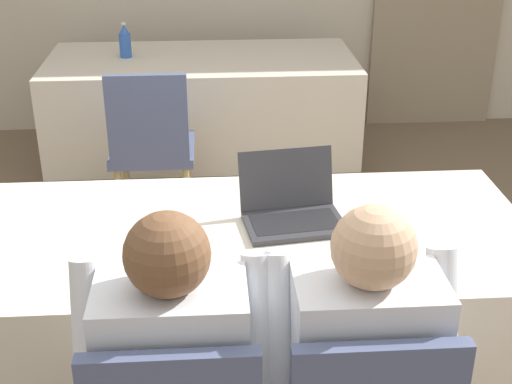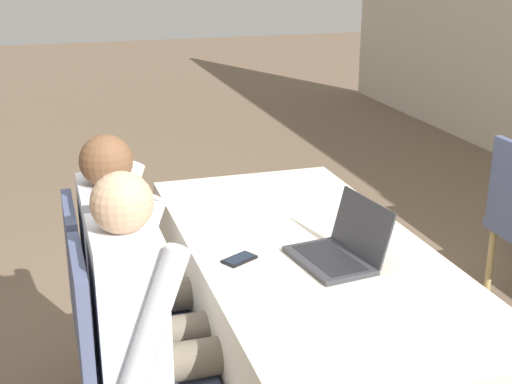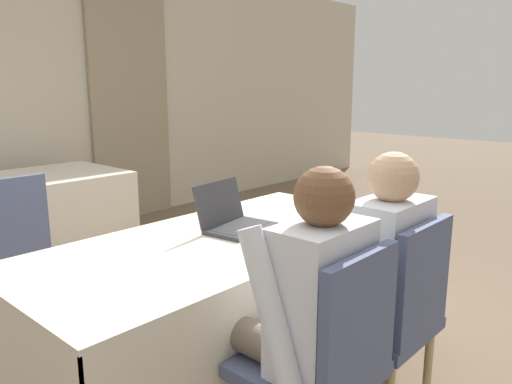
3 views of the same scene
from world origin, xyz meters
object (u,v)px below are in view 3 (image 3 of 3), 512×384
object	(u,v)px
chair_far_spare	(7,242)
person_white_shirt	(371,271)
chair_near_right	(391,314)
person_checkered_shirt	(302,307)
laptop	(234,220)
cell_phone	(274,249)
chair_near_left	(326,359)

from	to	relation	value
chair_far_spare	person_white_shirt	world-z (taller)	person_white_shirt
chair_near_right	person_checkered_shirt	xyz separation A→B (m)	(-0.47, 0.10, 0.16)
laptop	person_white_shirt	xyz separation A→B (m)	(0.09, -0.71, -0.10)
cell_phone	chair_near_right	bearing A→B (deg)	-95.12
chair_near_right	person_white_shirt	world-z (taller)	person_white_shirt
laptop	person_white_shirt	world-z (taller)	person_white_shirt
chair_far_spare	person_white_shirt	xyz separation A→B (m)	(0.68, -2.04, 0.16)
laptop	chair_near_right	size ratio (longest dim) A/B	0.41
chair_near_left	chair_near_right	size ratio (longest dim) A/B	1.00
laptop	chair_far_spare	distance (m)	1.48
cell_phone	chair_near_left	xyz separation A→B (m)	(-0.27, -0.46, -0.22)
chair_near_left	person_white_shirt	world-z (taller)	person_white_shirt
chair_near_right	chair_far_spare	world-z (taller)	same
chair_far_spare	person_white_shirt	size ratio (longest dim) A/B	0.78
laptop	person_checkered_shirt	size ratio (longest dim) A/B	0.32
laptop	person_checkered_shirt	distance (m)	0.81
chair_near_right	person_checkered_shirt	size ratio (longest dim) A/B	0.78
laptop	chair_far_spare	size ratio (longest dim) A/B	0.41
laptop	chair_near_left	world-z (taller)	laptop
chair_near_left	person_checkered_shirt	xyz separation A→B (m)	(0.00, 0.10, 0.16)
chair_near_right	chair_far_spare	distance (m)	2.25
chair_near_right	person_white_shirt	xyz separation A→B (m)	(0.00, 0.10, 0.16)
chair_far_spare	person_checkered_shirt	world-z (taller)	person_checkered_shirt
cell_phone	chair_far_spare	world-z (taller)	chair_far_spare
person_white_shirt	laptop	bearing A→B (deg)	-82.70
person_checkered_shirt	person_white_shirt	distance (m)	0.47
laptop	cell_phone	size ratio (longest dim) A/B	2.54
cell_phone	laptop	bearing A→B (deg)	43.90
laptop	chair_far_spare	xyz separation A→B (m)	(-0.59, 1.33, -0.26)
cell_phone	chair_far_spare	bearing A→B (deg)	77.08
laptop	chair_near_right	bearing A→B (deg)	-91.26
cell_phone	person_white_shirt	world-z (taller)	person_white_shirt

